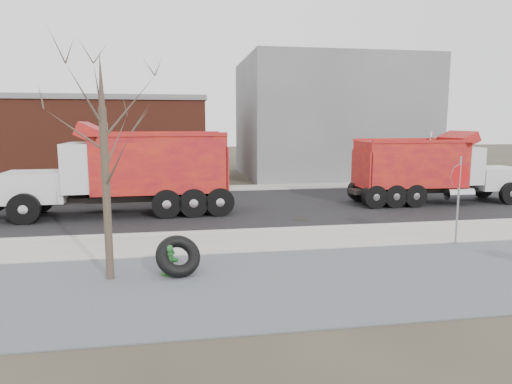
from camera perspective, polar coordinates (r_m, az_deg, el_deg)
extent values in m
plane|color=#383328|center=(13.90, -2.93, -6.62)|extent=(120.00, 120.00, 0.00)
cube|color=slate|center=(10.58, -0.66, -11.45)|extent=(60.00, 5.00, 0.03)
cube|color=#9E9B93|center=(14.13, -3.05, -6.24)|extent=(60.00, 2.50, 0.06)
cube|color=#9E9B93|center=(15.38, -3.61, -4.93)|extent=(60.00, 0.15, 0.11)
cube|color=black|center=(20.02, -5.04, -1.92)|extent=(60.00, 9.40, 0.02)
cube|color=#9E9B93|center=(25.63, -6.07, 0.41)|extent=(60.00, 2.00, 0.06)
cube|color=gray|center=(33.05, 9.10, 9.07)|extent=(12.00, 10.00, 8.00)
cube|color=#5F281B|center=(31.50, -25.32, 5.67)|extent=(20.00, 8.00, 5.00)
cube|color=gray|center=(31.52, -25.63, 10.48)|extent=(20.20, 8.20, 0.30)
cylinder|color=#382D23|center=(10.98, -18.19, -0.45)|extent=(0.18, 0.18, 4.00)
cone|color=#382D23|center=(10.90, -18.84, 13.18)|extent=(0.14, 0.14, 1.20)
cylinder|color=#255F24|center=(11.40, -10.76, -10.06)|extent=(0.41, 0.41, 0.06)
cylinder|color=#255F24|center=(11.31, -10.80, -8.71)|extent=(0.22, 0.22, 0.56)
cylinder|color=#255F24|center=(11.24, -10.84, -7.48)|extent=(0.28, 0.28, 0.05)
sphere|color=#255F24|center=(11.21, -10.85, -7.02)|extent=(0.22, 0.22, 0.22)
cylinder|color=#255F24|center=(11.19, -10.87, -6.56)|extent=(0.05, 0.05, 0.06)
cylinder|color=#255F24|center=(11.35, -11.55, -8.22)|extent=(0.14, 0.14, 0.10)
cylinder|color=#255F24|center=(11.22, -10.07, -8.38)|extent=(0.14, 0.14, 0.10)
cylinder|color=#255F24|center=(11.16, -11.16, -8.61)|extent=(0.17, 0.16, 0.14)
torus|color=black|center=(11.22, -9.70, -7.90)|extent=(1.30, 1.19, 1.03)
cylinder|color=gray|center=(14.90, 23.94, -1.06)|extent=(0.06, 0.06, 2.68)
cylinder|color=#B60D0F|center=(14.80, 24.12, 1.86)|extent=(0.71, 0.22, 0.73)
cube|color=black|center=(22.50, 21.22, 0.27)|extent=(7.84, 0.93, 0.20)
cube|color=silver|center=(24.08, 27.53, 1.58)|extent=(2.04, 1.82, 1.01)
cube|color=silver|center=(22.95, 23.80, 3.13)|extent=(1.50, 2.13, 1.65)
cube|color=black|center=(23.33, 25.43, 4.24)|extent=(0.08, 1.83, 0.73)
cube|color=red|center=(21.79, 18.67, 3.40)|extent=(4.61, 2.27, 2.01)
cylinder|color=silver|center=(23.23, 20.94, 4.37)|extent=(0.13, 0.13, 2.20)
cylinder|color=black|center=(25.06, 26.48, 0.51)|extent=(1.01, 0.29, 1.01)
cylinder|color=black|center=(23.49, 29.24, -0.16)|extent=(1.01, 0.29, 1.01)
cylinder|color=black|center=(22.26, 14.96, 0.22)|extent=(1.01, 0.29, 1.01)
cylinder|color=black|center=(20.68, 16.90, -0.48)|extent=(1.01, 0.29, 1.01)
cube|color=black|center=(18.95, -15.85, -0.73)|extent=(8.43, 1.27, 0.23)
cube|color=silver|center=(19.38, -25.75, 0.64)|extent=(2.35, 2.10, 1.13)
cube|color=silver|center=(19.66, -28.78, 0.53)|extent=(0.14, 1.80, 1.03)
cube|color=silver|center=(18.95, -20.29, 2.98)|extent=(1.75, 2.43, 1.85)
cube|color=black|center=(19.03, -22.61, 4.43)|extent=(0.14, 2.06, 0.82)
cube|color=red|center=(18.74, -11.94, 3.59)|extent=(5.24, 2.69, 2.26)
cylinder|color=silver|center=(17.84, -18.09, 4.27)|extent=(0.15, 0.15, 2.47)
cylinder|color=black|center=(18.47, -27.01, -1.90)|extent=(1.14, 0.36, 1.13)
cylinder|color=black|center=(20.59, -25.46, -0.81)|extent=(1.14, 0.36, 1.13)
cylinder|color=black|center=(18.00, -7.85, -1.29)|extent=(1.14, 0.36, 1.13)
cylinder|color=black|center=(19.94, -8.28, -0.34)|extent=(1.14, 0.36, 1.13)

